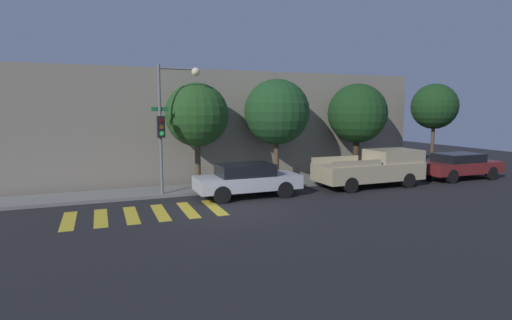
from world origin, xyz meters
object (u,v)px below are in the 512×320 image
object	(u,v)px
tree_near_corner	(197,115)
tree_far_end	(357,114)
pickup_truck	(374,168)
tree_behind_truck	(434,107)
sedan_middle	(459,165)
tree_midblock	(277,112)
traffic_light_pole	(169,114)
sedan_near_corner	(247,179)

from	to	relation	value
tree_near_corner	tree_far_end	bearing A→B (deg)	0.00
tree_near_corner	tree_far_end	distance (m)	8.91
pickup_truck	tree_near_corner	size ratio (longest dim) A/B	1.07
tree_far_end	tree_behind_truck	bearing A→B (deg)	-0.00
sedan_middle	tree_far_end	size ratio (longest dim) A/B	0.89
sedan_middle	tree_midblock	bearing A→B (deg)	166.16
tree_behind_truck	tree_midblock	bearing A→B (deg)	180.00
tree_behind_truck	tree_far_end	bearing A→B (deg)	180.00
traffic_light_pole	pickup_truck	size ratio (longest dim) A/B	1.06
sedan_near_corner	tree_behind_truck	size ratio (longest dim) A/B	0.85
tree_far_end	tree_behind_truck	xyz separation A→B (m)	(5.46, -0.00, 0.39)
sedan_near_corner	sedan_middle	bearing A→B (deg)	0.00
tree_midblock	tree_behind_truck	distance (m)	10.30
tree_near_corner	sedan_middle	bearing A→B (deg)	-9.87
traffic_light_pole	tree_near_corner	size ratio (longest dim) A/B	1.13
traffic_light_pole	tree_midblock	distance (m)	5.67
tree_midblock	tree_far_end	world-z (taller)	tree_midblock
pickup_truck	tree_midblock	distance (m)	5.53
tree_near_corner	tree_behind_truck	bearing A→B (deg)	0.00
sedan_near_corner	sedan_middle	size ratio (longest dim) A/B	0.98
sedan_near_corner	tree_behind_truck	xyz separation A→B (m)	(12.78, 2.42, 3.17)
pickup_truck	tree_behind_truck	distance (m)	7.25
sedan_middle	tree_behind_truck	world-z (taller)	tree_behind_truck
tree_midblock	tree_far_end	xyz separation A→B (m)	(4.83, 0.00, -0.09)
sedan_middle	tree_midblock	xyz separation A→B (m)	(-9.82, 2.42, 2.87)
tree_near_corner	pickup_truck	bearing A→B (deg)	-16.37
sedan_near_corner	tree_far_end	bearing A→B (deg)	18.28
tree_far_end	tree_behind_truck	distance (m)	5.47
traffic_light_pole	sedan_middle	world-z (taller)	traffic_light_pole
sedan_middle	tree_far_end	world-z (taller)	tree_far_end
tree_midblock	sedan_middle	bearing A→B (deg)	-13.84
traffic_light_pole	tree_midblock	xyz separation A→B (m)	(5.55, 1.15, 0.06)
traffic_light_pole	sedan_near_corner	distance (m)	4.34
pickup_truck	tree_far_end	size ratio (longest dim) A/B	1.03
pickup_truck	sedan_middle	distance (m)	5.67
traffic_light_pole	tree_midblock	size ratio (longest dim) A/B	1.07
sedan_middle	tree_midblock	distance (m)	10.51
pickup_truck	tree_far_end	distance (m)	3.64
sedan_near_corner	sedan_middle	world-z (taller)	sedan_near_corner
sedan_middle	tree_far_end	xyz separation A→B (m)	(-4.99, 2.42, 2.78)
pickup_truck	tree_far_end	bearing A→B (deg)	74.43
sedan_middle	traffic_light_pole	bearing A→B (deg)	175.27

